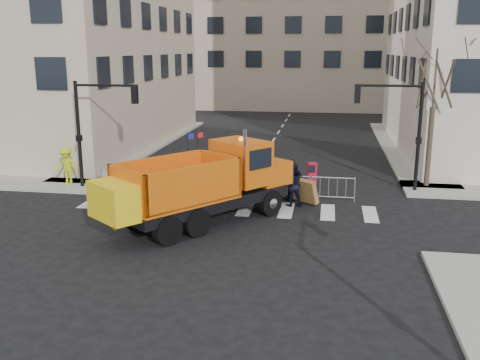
% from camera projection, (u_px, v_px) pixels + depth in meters
% --- Properties ---
extents(ground, '(120.00, 120.00, 0.00)m').
position_uv_depth(ground, '(202.00, 252.00, 18.62)').
color(ground, black).
rests_on(ground, ground).
extents(sidewalk_back, '(64.00, 5.00, 0.15)m').
position_uv_depth(sidewalk_back, '(241.00, 189.00, 26.75)').
color(sidewalk_back, gray).
rests_on(sidewalk_back, ground).
extents(building_far, '(30.00, 18.00, 24.00)m').
position_uv_depth(building_far, '(299.00, 6.00, 65.56)').
color(building_far, tan).
rests_on(building_far, ground).
extents(traffic_light_left, '(0.18, 0.18, 5.40)m').
position_uv_depth(traffic_light_left, '(79.00, 136.00, 26.44)').
color(traffic_light_left, black).
rests_on(traffic_light_left, ground).
extents(traffic_light_right, '(0.18, 0.18, 5.40)m').
position_uv_depth(traffic_light_right, '(419.00, 139.00, 25.72)').
color(traffic_light_right, black).
rests_on(traffic_light_right, ground).
extents(crowd_barriers, '(12.60, 0.60, 1.10)m').
position_uv_depth(crowd_barriers, '(223.00, 184.00, 25.89)').
color(crowd_barriers, '#9EA0A5').
rests_on(crowd_barriers, ground).
extents(street_tree, '(3.00, 3.00, 7.50)m').
position_uv_depth(street_tree, '(432.00, 115.00, 26.31)').
color(street_tree, '#382B21').
rests_on(street_tree, ground).
extents(plow_truck, '(8.17, 9.39, 3.84)m').
position_uv_depth(plow_truck, '(201.00, 183.00, 21.26)').
color(plow_truck, black).
rests_on(plow_truck, ground).
extents(cop_a, '(0.80, 0.66, 1.87)m').
position_uv_depth(cop_a, '(269.00, 181.00, 24.85)').
color(cop_a, black).
rests_on(cop_a, ground).
extents(cop_b, '(1.10, 0.95, 1.95)m').
position_uv_depth(cop_b, '(292.00, 185.00, 23.95)').
color(cop_b, black).
rests_on(cop_b, ground).
extents(cop_c, '(1.25, 1.01, 1.99)m').
position_uv_depth(cop_c, '(292.00, 180.00, 24.67)').
color(cop_c, black).
rests_on(cop_c, ground).
extents(worker, '(1.30, 0.81, 1.94)m').
position_uv_depth(worker, '(67.00, 166.00, 27.11)').
color(worker, '#B7D118').
rests_on(worker, sidewalk_back).
extents(newspaper_box, '(0.53, 0.50, 1.10)m').
position_uv_depth(newspaper_box, '(312.00, 173.00, 27.39)').
color(newspaper_box, '#B40D2A').
rests_on(newspaper_box, sidewalk_back).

